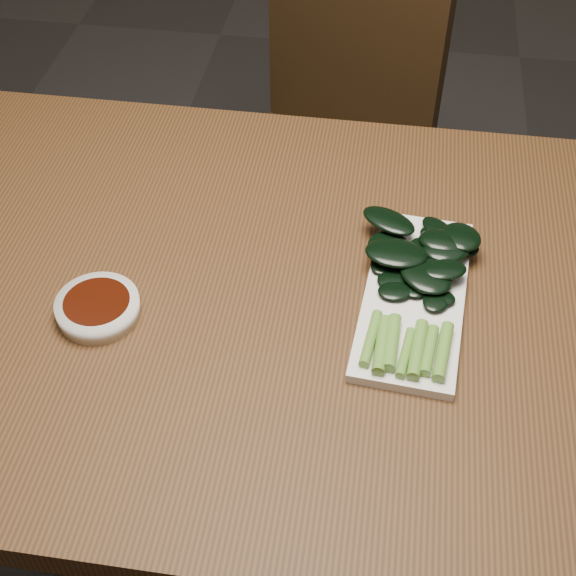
% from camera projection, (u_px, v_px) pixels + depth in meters
% --- Properties ---
extents(ground, '(6.00, 6.00, 0.00)m').
position_uv_depth(ground, '(287.00, 551.00, 1.59)').
color(ground, '#2B2929').
rests_on(ground, ground).
extents(table, '(1.40, 0.80, 0.75)m').
position_uv_depth(table, '(287.00, 326.00, 1.11)').
color(table, '#482C14').
rests_on(table, ground).
extents(chair_far, '(0.53, 0.53, 0.89)m').
position_uv_depth(chair_far, '(323.00, 147.00, 1.71)').
color(chair_far, black).
rests_on(chair_far, ground).
extents(sauce_bowl, '(0.11, 0.11, 0.03)m').
position_uv_depth(sauce_bowl, '(98.00, 307.00, 1.01)').
color(sauce_bowl, white).
rests_on(sauce_bowl, table).
extents(serving_plate, '(0.15, 0.31, 0.01)m').
position_uv_depth(serving_plate, '(414.00, 297.00, 1.04)').
color(serving_plate, white).
rests_on(serving_plate, table).
extents(gai_lan, '(0.18, 0.30, 0.03)m').
position_uv_depth(gai_lan, '(422.00, 269.00, 1.04)').
color(gai_lan, '#619834').
rests_on(gai_lan, serving_plate).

